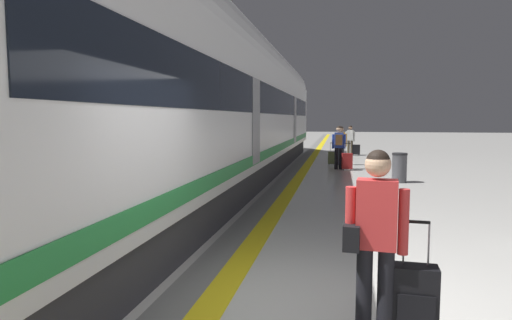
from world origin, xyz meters
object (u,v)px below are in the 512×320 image
at_px(passenger_near, 341,143).
at_px(suitcase_mid, 347,161).
at_px(passenger_mid, 339,144).
at_px(suitcase_near, 333,158).
at_px(traveller_foreground, 374,232).
at_px(waste_bin, 399,168).
at_px(passenger_far, 350,138).
at_px(suitcase_far, 356,150).
at_px(high_speed_train, 237,102).
at_px(rolling_suitcase_foreground, 415,301).

distance_m(passenger_near, suitcase_mid, 2.01).
bearing_deg(passenger_mid, suitcase_near, 99.50).
xyz_separation_m(traveller_foreground, waste_bin, (1.52, 10.16, -0.53)).
bearing_deg(passenger_far, suitcase_far, -26.28).
bearing_deg(waste_bin, passenger_far, 97.24).
height_order(suitcase_far, waste_bin, waste_bin).
distance_m(suitcase_near, passenger_mid, 1.64).
height_order(high_speed_train, passenger_far, high_speed_train).
relative_size(passenger_near, passenger_far, 1.04).
height_order(high_speed_train, suitcase_near, high_speed_train).
distance_m(rolling_suitcase_foreground, suitcase_near, 14.77).
bearing_deg(high_speed_train, suitcase_far, 65.36).
bearing_deg(passenger_mid, suitcase_mid, -41.96).
relative_size(high_speed_train, suitcase_mid, 26.18).
xyz_separation_m(traveller_foreground, rolling_suitcase_foreground, (0.37, 0.06, -0.61)).
relative_size(rolling_suitcase_foreground, suitcase_mid, 1.04).
height_order(suitcase_near, suitcase_far, suitcase_near).
height_order(passenger_near, waste_bin, passenger_near).
distance_m(passenger_far, waste_bin, 10.04).
height_order(suitcase_near, passenger_far, passenger_far).
distance_m(suitcase_near, waste_bin, 5.09).
height_order(passenger_near, passenger_far, passenger_near).
bearing_deg(traveller_foreground, suitcase_near, 92.24).
xyz_separation_m(traveller_foreground, passenger_near, (-0.26, 14.94, -0.04)).
height_order(traveller_foreground, passenger_far, traveller_foreground).
height_order(rolling_suitcase_foreground, suitcase_near, rolling_suitcase_foreground).
height_order(high_speed_train, passenger_near, high_speed_train).
height_order(high_speed_train, traveller_foreground, high_speed_train).
relative_size(rolling_suitcase_foreground, suitcase_far, 1.89).
height_order(traveller_foreground, suitcase_mid, traveller_foreground).
distance_m(passenger_near, suitcase_far, 5.11).
xyz_separation_m(passenger_near, passenger_mid, (-0.07, -1.62, 0.04)).
distance_m(traveller_foreground, suitcase_far, 19.97).
bearing_deg(suitcase_near, passenger_near, 24.63).
bearing_deg(passenger_near, suitcase_far, 80.54).
relative_size(passenger_mid, waste_bin, 1.84).
bearing_deg(suitcase_near, high_speed_train, -126.71).
distance_m(rolling_suitcase_foreground, suitcase_mid, 12.99).
distance_m(high_speed_train, waste_bin, 5.64).
bearing_deg(suitcase_mid, traveller_foreground, -89.94).
distance_m(suitcase_near, suitcase_far, 5.28).
xyz_separation_m(traveller_foreground, suitcase_far, (0.57, 19.95, -0.68)).
relative_size(traveller_foreground, passenger_mid, 1.02).
xyz_separation_m(passenger_far, suitcase_far, (0.32, -0.16, -0.60)).
relative_size(passenger_near, suitcase_far, 2.86).
xyz_separation_m(suitcase_near, suitcase_far, (1.15, 5.15, 0.00)).
bearing_deg(passenger_mid, traveller_foreground, -88.57).
distance_m(passenger_near, passenger_mid, 1.62).
height_order(high_speed_train, passenger_mid, high_speed_train).
relative_size(high_speed_train, suitcase_near, 28.58).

